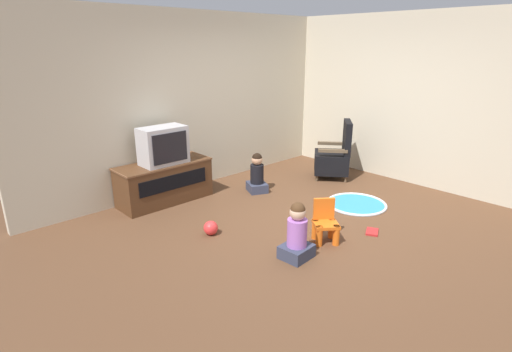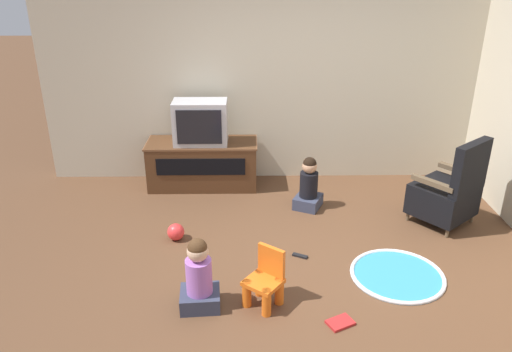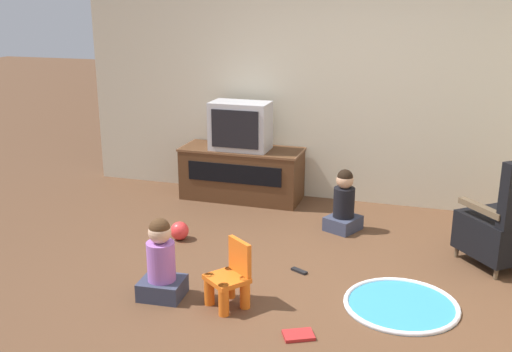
{
  "view_description": "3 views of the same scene",
  "coord_description": "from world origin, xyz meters",
  "views": [
    {
      "loc": [
        -3.79,
        -3.08,
        2.2
      ],
      "look_at": [
        -0.52,
        0.41,
        0.61
      ],
      "focal_mm": 28.0,
      "sensor_mm": 36.0,
      "label": 1
    },
    {
      "loc": [
        -0.45,
        -3.96,
        2.66
      ],
      "look_at": [
        -0.39,
        0.5,
        0.7
      ],
      "focal_mm": 35.0,
      "sensor_mm": 36.0,
      "label": 2
    },
    {
      "loc": [
        1.05,
        -4.31,
        2.21
      ],
      "look_at": [
        -0.43,
        0.41,
        0.72
      ],
      "focal_mm": 42.0,
      "sensor_mm": 36.0,
      "label": 3
    }
  ],
  "objects": [
    {
      "name": "black_armchair",
      "position": [
        1.66,
        0.79,
        0.37
      ],
      "size": [
        0.81,
        0.81,
        0.98
      ],
      "rotation": [
        0.0,
        0.0,
        3.83
      ],
      "color": "brown",
      "rests_on": "ground_plane"
    },
    {
      "name": "remote_control",
      "position": [
        0.03,
        0.14,
        0.01
      ],
      "size": [
        0.15,
        0.11,
        0.02
      ],
      "rotation": [
        0.0,
        0.0,
        2.68
      ],
      "color": "black",
      "rests_on": "ground_plane"
    },
    {
      "name": "television",
      "position": [
        -1.04,
        1.76,
        0.85
      ],
      "size": [
        0.64,
        0.38,
        0.53
      ],
      "color": "#B7B7BC",
      "rests_on": "tv_cabinet"
    },
    {
      "name": "yellow_kid_chair",
      "position": [
        -0.33,
        -0.56,
        0.2
      ],
      "size": [
        0.38,
        0.38,
        0.5
      ],
      "rotation": [
        0.0,
        0.0,
        -0.65
      ],
      "color": "orange",
      "rests_on": "ground_plane"
    },
    {
      "name": "play_mat",
      "position": [
        0.89,
        -0.19,
        0.01
      ],
      "size": [
        0.85,
        0.85,
        0.04
      ],
      "color": "teal",
      "rests_on": "ground_plane"
    },
    {
      "name": "ground_plane",
      "position": [
        0.0,
        0.0,
        0.0
      ],
      "size": [
        30.0,
        30.0,
        0.0
      ],
      "primitive_type": "plane",
      "color": "brown"
    },
    {
      "name": "wall_back",
      "position": [
        -0.26,
        2.15,
        1.34
      ],
      "size": [
        5.47,
        0.12,
        2.68
      ],
      "color": "beige",
      "rests_on": "ground_plane"
    },
    {
      "name": "child_watching_center",
      "position": [
        -0.87,
        -0.59,
        0.28
      ],
      "size": [
        0.34,
        0.31,
        0.64
      ],
      "rotation": [
        0.0,
        0.0,
        0.07
      ],
      "color": "#33384C",
      "rests_on": "ground_plane"
    },
    {
      "name": "tv_cabinet",
      "position": [
        -1.04,
        1.81,
        0.3
      ],
      "size": [
        1.36,
        0.54,
        0.58
      ],
      "color": "#4C2D19",
      "rests_on": "ground_plane"
    },
    {
      "name": "toy_ball",
      "position": [
        -1.21,
        0.48,
        0.09
      ],
      "size": [
        0.17,
        0.17,
        0.17
      ],
      "color": "red",
      "rests_on": "ground_plane"
    },
    {
      "name": "book",
      "position": [
        0.26,
        -0.83,
        0.01
      ],
      "size": [
        0.25,
        0.22,
        0.02
      ],
      "rotation": [
        0.0,
        0.0,
        0.47
      ],
      "color": "#B22323",
      "rests_on": "ground_plane"
    },
    {
      "name": "child_watching_left",
      "position": [
        0.22,
        1.18,
        0.27
      ],
      "size": [
        0.38,
        0.4,
        0.62
      ],
      "rotation": [
        0.0,
        0.0,
        1.14
      ],
      "color": "#33384C",
      "rests_on": "ground_plane"
    }
  ]
}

